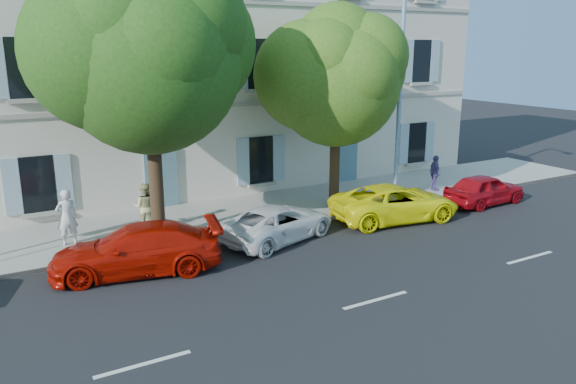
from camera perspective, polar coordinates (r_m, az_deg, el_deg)
ground at (r=17.81m, az=0.83°, el=-6.12°), size 90.00×90.00×0.00m
sidewalk at (r=21.53m, az=-5.23°, el=-2.27°), size 36.00×4.50×0.15m
kerb at (r=19.67m, az=-2.57°, el=-3.86°), size 36.00×0.16×0.16m
building at (r=25.96m, az=-11.03°, el=13.68°), size 28.00×7.00×12.00m
car_red_coupe at (r=16.61m, az=-15.15°, el=-5.66°), size 5.10×3.00×1.39m
car_white_coupe at (r=18.73m, az=-1.09°, el=-3.14°), size 4.69×3.23×1.19m
car_yellow_supercar at (r=21.19m, az=10.84°, el=-1.07°), size 5.11×2.92×1.34m
car_red_hatchback at (r=24.28m, az=19.33°, el=0.26°), size 3.79×1.67×1.27m
tree_left at (r=18.06m, az=-13.97°, el=12.75°), size 5.71×5.71×8.86m
tree_right at (r=21.72m, az=4.93°, el=10.97°), size 4.85×4.85×7.48m
street_lamp at (r=22.75m, az=11.61°, el=10.72°), size 0.35×1.79×8.35m
pedestrian_a at (r=19.10m, az=-21.54°, el=-2.39°), size 0.70×0.49×1.81m
pedestrian_b at (r=19.76m, az=-14.31°, el=-1.47°), size 1.01×0.93×1.67m
pedestrian_c at (r=25.36m, az=14.71°, el=1.89°), size 0.67×0.99×1.56m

